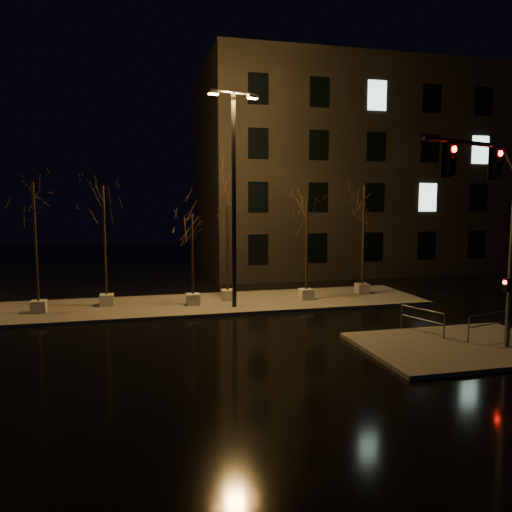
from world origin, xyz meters
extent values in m
plane|color=black|center=(0.00, 0.00, 0.00)|extent=(90.00, 90.00, 0.00)
cube|color=#4E4C46|center=(0.00, 6.00, 0.07)|extent=(22.00, 5.00, 0.15)
cube|color=#4E4C46|center=(7.50, -3.50, 0.07)|extent=(7.00, 5.00, 0.15)
cube|color=black|center=(14.00, 18.00, 7.50)|extent=(25.00, 12.00, 15.00)
cube|color=#ADA9A1|center=(-7.99, 5.65, 0.43)|extent=(0.65, 0.65, 0.55)
cylinder|color=black|center=(-7.99, 5.65, 3.44)|extent=(0.11, 0.11, 5.48)
cube|color=#ADA9A1|center=(-5.03, 6.53, 0.43)|extent=(0.65, 0.65, 0.55)
cylinder|color=black|center=(-5.03, 6.53, 3.34)|extent=(0.11, 0.11, 5.28)
cube|color=#ADA9A1|center=(-0.92, 5.65, 0.43)|extent=(0.65, 0.65, 0.55)
cylinder|color=black|center=(-0.92, 5.65, 2.65)|extent=(0.11, 0.11, 3.90)
cube|color=#ADA9A1|center=(0.97, 6.38, 0.43)|extent=(0.65, 0.65, 0.55)
cylinder|color=black|center=(0.97, 6.38, 3.24)|extent=(0.11, 0.11, 5.07)
cube|color=#ADA9A1|center=(4.97, 5.62, 0.43)|extent=(0.65, 0.65, 0.55)
cylinder|color=black|center=(4.97, 5.62, 3.05)|extent=(0.11, 0.11, 4.69)
cube|color=#ADA9A1|center=(8.54, 6.46, 0.43)|extent=(0.65, 0.65, 0.55)
cylinder|color=black|center=(8.54, 6.46, 3.40)|extent=(0.11, 0.11, 5.39)
cylinder|color=#54575C|center=(8.97, -4.09, 3.16)|extent=(0.18, 0.18, 6.02)
cylinder|color=#54575C|center=(6.28, -5.02, 7.01)|extent=(3.84, 1.45, 0.14)
cube|color=black|center=(7.83, -4.48, 6.46)|extent=(0.36, 0.31, 0.90)
cube|color=black|center=(5.55, -5.27, 6.46)|extent=(0.36, 0.31, 0.90)
cube|color=black|center=(8.76, -4.16, 2.36)|extent=(0.27, 0.24, 0.45)
cylinder|color=black|center=(0.98, 4.73, 5.20)|extent=(0.20, 0.20, 10.10)
cylinder|color=black|center=(0.98, 4.73, 10.25)|extent=(2.18, 0.65, 0.10)
cube|color=orange|center=(0.00, 4.48, 10.10)|extent=(0.56, 0.40, 0.20)
cube|color=orange|center=(1.96, 4.99, 10.10)|extent=(0.56, 0.40, 0.20)
cylinder|color=#54575C|center=(7.90, -3.41, 0.61)|extent=(0.05, 0.05, 0.92)
cylinder|color=#54575C|center=(10.07, -2.87, 0.61)|extent=(0.05, 0.05, 0.92)
cylinder|color=#54575C|center=(8.99, -3.14, 1.12)|extent=(2.18, 0.59, 0.04)
cylinder|color=#54575C|center=(8.99, -3.14, 0.71)|extent=(2.18, 0.59, 0.04)
cylinder|color=#54575C|center=(7.37, -2.74, 0.60)|extent=(0.05, 0.05, 0.89)
cylinder|color=#54575C|center=(6.70, -0.88, 0.60)|extent=(0.05, 0.05, 0.89)
cylinder|color=#54575C|center=(7.04, -1.81, 1.09)|extent=(0.71, 1.88, 0.04)
cylinder|color=#54575C|center=(7.04, -1.81, 0.69)|extent=(0.71, 1.88, 0.04)
camera|label=1|loc=(-3.73, -18.55, 5.22)|focal=35.00mm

